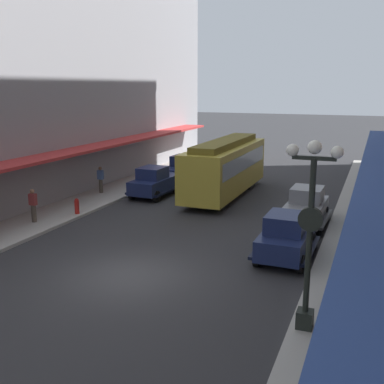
% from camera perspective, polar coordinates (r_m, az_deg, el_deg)
% --- Properties ---
extents(ground_plane, '(200.00, 200.00, 0.00)m').
position_cam_1_polar(ground_plane, '(17.13, -7.58, -10.07)').
color(ground_plane, '#2D2D30').
extents(sidewalk_right, '(3.00, 60.00, 0.15)m').
position_cam_1_polar(sidewalk_right, '(15.19, 18.72, -13.48)').
color(sidewalk_right, '#A8A59E').
rests_on(sidewalk_right, ground).
extents(parked_car_0, '(2.21, 4.29, 1.84)m').
position_cam_1_polar(parked_car_0, '(32.92, -1.16, 2.89)').
color(parked_car_0, '#19234C').
rests_on(parked_car_0, ground).
extents(parked_car_1, '(2.21, 4.29, 1.84)m').
position_cam_1_polar(parked_car_1, '(23.22, 13.72, -1.72)').
color(parked_car_1, slate).
rests_on(parked_car_1, ground).
extents(parked_car_2, '(2.27, 4.31, 1.84)m').
position_cam_1_polar(parked_car_2, '(37.69, 2.30, 4.16)').
color(parked_car_2, beige).
rests_on(parked_car_2, ground).
extents(parked_car_3, '(2.18, 4.27, 1.84)m').
position_cam_1_polar(parked_car_3, '(18.70, 11.47, -5.15)').
color(parked_car_3, '#19234C').
rests_on(parked_car_3, ground).
extents(parked_car_4, '(2.23, 4.29, 1.84)m').
position_cam_1_polar(parked_car_4, '(28.63, -4.62, 1.34)').
color(parked_car_4, '#19234C').
rests_on(parked_car_4, ground).
extents(streetcar, '(2.56, 9.61, 3.46)m').
position_cam_1_polar(streetcar, '(28.52, 4.10, 3.26)').
color(streetcar, gold).
rests_on(streetcar, ground).
extents(lamp_post_with_clock, '(1.42, 0.44, 5.16)m').
position_cam_1_polar(lamp_post_with_clock, '(12.63, 14.21, -4.37)').
color(lamp_post_with_clock, black).
rests_on(lamp_post_with_clock, sidewalk_right).
extents(fire_hydrant, '(0.24, 0.24, 0.82)m').
position_cam_1_polar(fire_hydrant, '(24.88, -13.88, -1.66)').
color(fire_hydrant, '#B21E19').
rests_on(fire_hydrant, sidewalk_left).
extents(pedestrian_0, '(0.36, 0.24, 1.64)m').
position_cam_1_polar(pedestrian_0, '(29.35, -11.09, 1.52)').
color(pedestrian_0, '#4C4238').
rests_on(pedestrian_0, sidewalk_left).
extents(pedestrian_1, '(0.36, 0.24, 1.64)m').
position_cam_1_polar(pedestrian_1, '(23.88, -18.81, -1.53)').
color(pedestrian_1, '#4C4238').
rests_on(pedestrian_1, sidewalk_left).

